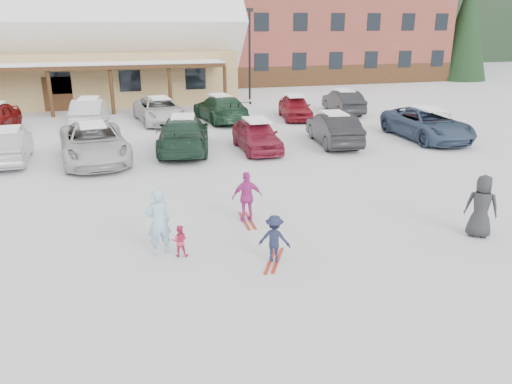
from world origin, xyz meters
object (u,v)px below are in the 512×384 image
object	(u,v)px
parked_car_2	(94,143)
parked_car_5	(334,129)
parked_car_1	(9,146)
parked_car_6	(427,124)
adult_skier	(158,222)
parked_car_3	(184,134)
parked_car_11	(220,108)
toddler_red	(180,241)
child_navy	(274,239)
parked_car_9	(90,112)
parked_car_13	(343,102)
parked_car_4	(257,135)
day_lodge	(30,45)
parked_car_12	(295,107)
bystander_dark	(481,206)
parked_car_10	(160,110)
lamp_post	(250,49)
child_magenta	(247,197)

from	to	relation	value
parked_car_2	parked_car_5	distance (m)	10.85
parked_car_1	parked_car_6	world-z (taller)	parked_car_6
adult_skier	parked_car_3	bearing A→B (deg)	-114.59
adult_skier	parked_car_11	bearing A→B (deg)	-120.17
toddler_red	adult_skier	bearing A→B (deg)	-14.07
child_navy	parked_car_3	xyz separation A→B (m)	(-0.67, 11.53, 0.19)
parked_car_9	parked_car_13	xyz separation A→B (m)	(15.37, -0.09, -0.04)
parked_car_4	parked_car_9	bearing A→B (deg)	133.37
day_lodge	parked_car_4	bearing A→B (deg)	-57.79
child_navy	parked_car_12	size ratio (longest dim) A/B	0.29
parked_car_3	parked_car_11	world-z (taller)	parked_car_3
adult_skier	parked_car_1	distance (m)	11.61
parked_car_2	toddler_red	bearing A→B (deg)	-83.33
parked_car_2	parked_car_3	xyz separation A→B (m)	(3.82, 0.69, 0.01)
parked_car_2	parked_car_13	bearing A→B (deg)	21.36
parked_car_12	parked_car_11	bearing A→B (deg)	-176.40
parked_car_11	parked_car_6	bearing A→B (deg)	132.72
parked_car_6	bystander_dark	bearing A→B (deg)	-116.91
parked_car_3	parked_car_10	distance (m)	7.07
parked_car_6	parked_car_13	xyz separation A→B (m)	(-0.86, 7.90, -0.04)
lamp_post	toddler_red	distance (m)	26.63
parked_car_1	parked_car_2	bearing A→B (deg)	166.05
child_navy	parked_car_5	size ratio (longest dim) A/B	0.26
day_lodge	child_navy	xyz separation A→B (m)	(9.12, -29.31, -3.34)
parked_car_3	parked_car_9	distance (m)	8.43
adult_skier	child_navy	world-z (taller)	adult_skier
bystander_dark	parked_car_12	distance (m)	17.71
lamp_post	child_navy	xyz separation A→B (m)	(-6.17, -25.99, -3.04)
child_navy	child_magenta	distance (m)	2.68
toddler_red	parked_car_6	size ratio (longest dim) A/B	0.15
toddler_red	parked_car_11	world-z (taller)	parked_car_11
parked_car_5	parked_car_10	xyz separation A→B (m)	(-7.48, 7.59, -0.03)
lamp_post	toddler_red	world-z (taller)	lamp_post
day_lodge	parked_car_5	xyz separation A→B (m)	(15.48, -18.32, -3.20)
bystander_dark	parked_car_3	bearing A→B (deg)	-23.02
parked_car_5	child_navy	bearing A→B (deg)	66.39
child_magenta	parked_car_6	bearing A→B (deg)	-142.29
child_navy	parked_car_2	bearing A→B (deg)	-40.13
day_lodge	parked_car_3	world-z (taller)	day_lodge
child_navy	child_magenta	size ratio (longest dim) A/B	0.79
toddler_red	parked_car_5	distance (m)	13.22
parked_car_13	adult_skier	bearing A→B (deg)	58.63
lamp_post	parked_car_9	world-z (taller)	lamp_post
lamp_post	parked_car_9	size ratio (longest dim) A/B	1.39
parked_car_10	parked_car_1	bearing A→B (deg)	-141.07
adult_skier	parked_car_9	distance (m)	17.78
parked_car_2	child_magenta	bearing A→B (deg)	-67.57
parked_car_1	parked_car_12	bearing A→B (deg)	-160.17
lamp_post	parked_car_5	size ratio (longest dim) A/B	1.42
child_navy	parked_car_5	world-z (taller)	parked_car_5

